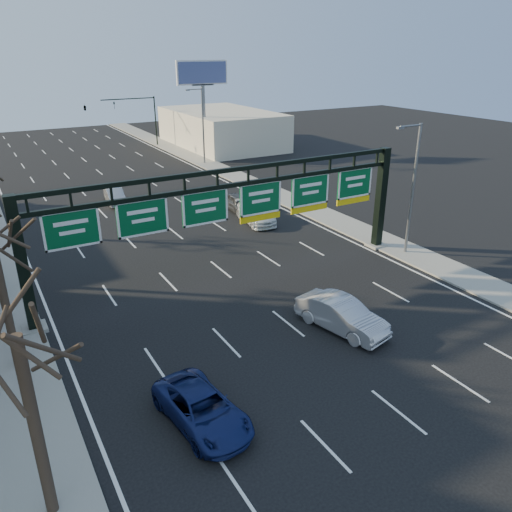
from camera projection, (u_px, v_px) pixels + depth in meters
ground at (310, 341)px, 24.80m from camera, size 160.00×160.00×0.00m
sidewalk_right at (296, 203)px, 46.65m from camera, size 3.00×120.00×0.12m
lane_markings at (166, 226)px, 40.75m from camera, size 21.60×120.00×0.01m
sign_gantry at (236, 210)px, 29.46m from camera, size 24.60×1.20×7.20m
building_right_distant at (221, 128)px, 72.96m from camera, size 12.00×20.00×5.00m
tree_near at (8, 301)px, 12.79m from camera, size 3.60×3.60×8.86m
streetlight_near at (412, 183)px, 33.38m from camera, size 2.15×0.22×9.00m
streetlight_far at (202, 122)px, 60.50m from camera, size 2.15×0.22×9.00m
billboard_right at (203, 84)px, 64.11m from camera, size 7.00×0.50×12.00m
traffic_signal_mast at (112, 109)px, 69.18m from camera, size 10.16×0.54×7.00m
car_blue_suv at (202, 409)px, 19.15m from camera, size 2.79×5.09×1.35m
car_silver_sedan at (342, 315)px, 25.53m from camera, size 2.85×5.31×1.66m
car_white_wagon at (256, 214)px, 41.36m from camera, size 2.68×5.27×1.46m
car_grey_far at (239, 203)px, 44.13m from camera, size 2.06×4.57×1.52m
car_silver_distant at (115, 196)px, 46.35m from camera, size 1.86×4.34×1.39m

